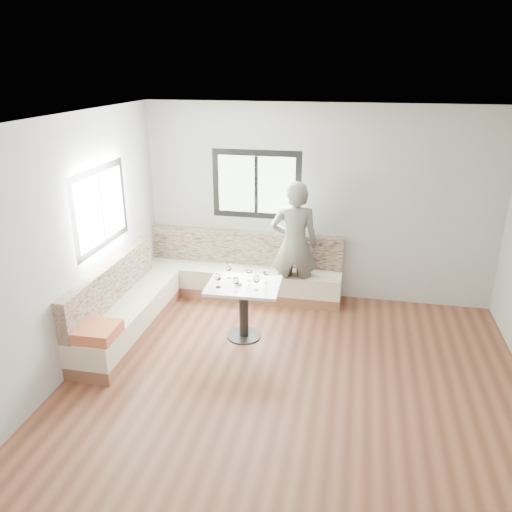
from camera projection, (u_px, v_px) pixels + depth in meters
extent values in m
cube|color=brown|center=(292.00, 392.00, 5.31)|extent=(5.00, 5.00, 0.01)
cube|color=white|center=(300.00, 122.00, 4.30)|extent=(5.00, 5.00, 0.01)
cube|color=#B7B7B2|center=(318.00, 205.00, 7.09)|extent=(5.00, 0.01, 2.80)
cube|color=#B7B7B2|center=(232.00, 459.00, 2.52)|extent=(5.00, 0.01, 2.80)
cube|color=#B7B7B2|center=(61.00, 253.00, 5.28)|extent=(0.01, 5.00, 2.80)
cube|color=black|center=(256.00, 185.00, 7.16)|extent=(1.30, 0.02, 1.00)
cube|color=black|center=(101.00, 208.00, 6.01)|extent=(0.02, 1.30, 1.00)
cube|color=#956248|center=(243.00, 291.00, 7.51)|extent=(2.90, 0.55, 0.16)
cube|color=beige|center=(243.00, 277.00, 7.43)|extent=(2.90, 0.55, 0.29)
cube|color=beige|center=(246.00, 247.00, 7.48)|extent=(2.90, 0.14, 0.50)
cube|color=#956248|center=(130.00, 328.00, 6.46)|extent=(0.55, 2.25, 0.16)
cube|color=beige|center=(129.00, 312.00, 6.38)|extent=(0.55, 2.25, 0.29)
cube|color=beige|center=(111.00, 283.00, 6.27)|extent=(0.14, 2.25, 0.50)
cube|color=#E45D3D|center=(97.00, 332.00, 5.49)|extent=(0.45, 0.45, 0.13)
cylinder|color=black|center=(244.00, 336.00, 6.40)|extent=(0.44, 0.44, 0.02)
cylinder|color=black|center=(244.00, 312.00, 6.28)|extent=(0.12, 0.12, 0.69)
cube|color=silver|center=(244.00, 286.00, 6.15)|extent=(0.92, 0.73, 0.04)
imported|color=#62645A|center=(294.00, 245.00, 6.96)|extent=(0.70, 0.50, 1.82)
cylinder|color=white|center=(238.00, 283.00, 6.14)|extent=(0.10, 0.10, 0.04)
sphere|color=black|center=(239.00, 282.00, 6.14)|extent=(0.02, 0.02, 0.02)
sphere|color=black|center=(237.00, 282.00, 6.14)|extent=(0.02, 0.02, 0.02)
sphere|color=black|center=(238.00, 283.00, 6.12)|extent=(0.02, 0.02, 0.02)
cylinder|color=white|center=(218.00, 287.00, 6.06)|extent=(0.06, 0.06, 0.01)
cylinder|color=white|center=(218.00, 284.00, 6.04)|extent=(0.01, 0.01, 0.08)
ellipsoid|color=white|center=(218.00, 277.00, 6.01)|extent=(0.09, 0.09, 0.10)
cylinder|color=#3D0309|center=(218.00, 279.00, 6.02)|extent=(0.06, 0.06, 0.02)
cylinder|color=white|center=(236.00, 291.00, 5.96)|extent=(0.06, 0.06, 0.01)
cylinder|color=white|center=(236.00, 288.00, 5.94)|extent=(0.01, 0.01, 0.08)
ellipsoid|color=white|center=(236.00, 281.00, 5.91)|extent=(0.09, 0.09, 0.10)
cylinder|color=#3D0309|center=(236.00, 283.00, 5.92)|extent=(0.06, 0.06, 0.02)
cylinder|color=white|center=(257.00, 289.00, 6.00)|extent=(0.06, 0.06, 0.01)
cylinder|color=white|center=(257.00, 286.00, 5.98)|extent=(0.01, 0.01, 0.08)
ellipsoid|color=white|center=(257.00, 279.00, 5.95)|extent=(0.09, 0.09, 0.10)
cylinder|color=#3D0309|center=(257.00, 281.00, 5.96)|extent=(0.06, 0.06, 0.02)
cylinder|color=white|center=(249.00, 280.00, 6.26)|extent=(0.06, 0.06, 0.01)
cylinder|color=white|center=(249.00, 277.00, 6.25)|extent=(0.01, 0.01, 0.08)
ellipsoid|color=white|center=(249.00, 270.00, 6.21)|extent=(0.09, 0.09, 0.10)
cylinder|color=#3D0309|center=(249.00, 272.00, 6.22)|extent=(0.06, 0.06, 0.02)
cylinder|color=white|center=(266.00, 282.00, 6.20)|extent=(0.06, 0.06, 0.01)
cylinder|color=white|center=(266.00, 279.00, 6.19)|extent=(0.01, 0.01, 0.08)
ellipsoid|color=white|center=(267.00, 272.00, 6.15)|extent=(0.09, 0.09, 0.10)
cylinder|color=#3D0309|center=(266.00, 274.00, 6.16)|extent=(0.06, 0.06, 0.02)
cylinder|color=white|center=(229.00, 277.00, 6.34)|extent=(0.06, 0.06, 0.01)
cylinder|color=white|center=(229.00, 274.00, 6.32)|extent=(0.01, 0.01, 0.08)
ellipsoid|color=white|center=(229.00, 268.00, 6.29)|extent=(0.09, 0.09, 0.10)
cylinder|color=#3D0309|center=(229.00, 269.00, 6.30)|extent=(0.06, 0.06, 0.02)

